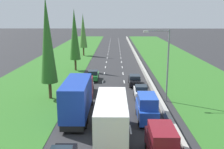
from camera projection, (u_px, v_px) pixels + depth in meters
ground_plane at (114, 60)px, 62.55m from camera, size 300.00×300.00×0.00m
grass_verge_left at (62, 60)px, 62.69m from camera, size 14.00×140.00×0.04m
grass_verge_right at (173, 60)px, 62.38m from camera, size 14.00×140.00×0.04m
median_barrier at (137, 58)px, 62.39m from camera, size 0.44×120.00×0.85m
lane_markings at (114, 60)px, 62.55m from camera, size 3.64×116.00×0.01m
maroon_van_right_lane at (161, 144)px, 18.85m from camera, size 1.96×4.90×2.82m
blue_van_right_lane at (147, 108)px, 26.26m from camera, size 1.96×4.90×2.82m
white_hatchback_right_lane at (141, 92)px, 33.77m from camera, size 1.74×3.90×1.72m
blue_box_truck_left_lane at (78, 97)px, 27.21m from camera, size 2.46×9.40×4.18m
grey_sedan_left_lane at (86, 88)px, 35.65m from camera, size 1.82×4.50×1.64m
white_box_truck_centre_lane at (112, 119)px, 21.53m from camera, size 2.46×9.40×4.18m
green_hatchback_left_lane at (93, 75)px, 42.82m from camera, size 1.74×3.90×1.72m
black_sedan_right_lane at (135, 80)px, 39.83m from camera, size 1.82×4.50×1.64m
poplar_tree_second at (47, 41)px, 32.02m from camera, size 2.12×2.12×12.95m
poplar_tree_third at (75, 35)px, 49.14m from camera, size 2.10×2.10×11.90m
poplar_tree_fourth at (83, 31)px, 67.66m from camera, size 2.08×2.08×11.07m
street_light_mast at (165, 61)px, 31.35m from camera, size 3.20×0.28×9.00m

